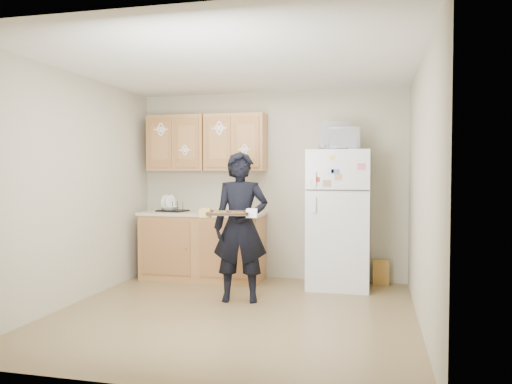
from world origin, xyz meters
TOP-DOWN VIEW (x-y plane):
  - floor at (0.00, 0.00)m, footprint 3.60×3.60m
  - ceiling at (0.00, 0.00)m, footprint 3.60×3.60m
  - wall_back at (0.00, 1.80)m, footprint 3.60×0.04m
  - wall_front at (0.00, -1.80)m, footprint 3.60×0.04m
  - wall_left at (-1.80, 0.00)m, footprint 0.04×3.60m
  - wall_right at (1.80, 0.00)m, footprint 0.04×3.60m
  - refrigerator at (0.95, 1.43)m, footprint 0.75×0.70m
  - base_cabinet at (-0.85, 1.48)m, footprint 1.60×0.60m
  - countertop at (-0.85, 1.48)m, footprint 1.64×0.64m
  - upper_cab_left at (-1.25, 1.61)m, footprint 0.80×0.33m
  - upper_cab_right at (-0.43, 1.61)m, footprint 0.80×0.33m
  - cereal_box at (1.47, 1.67)m, footprint 0.20×0.07m
  - person at (-0.06, 0.50)m, footprint 0.66×0.50m
  - baking_tray at (-0.11, 0.20)m, footprint 0.48×0.38m
  - pizza_front_left at (-0.20, 0.12)m, footprint 0.14×0.14m
  - pizza_front_right at (0.00, 0.15)m, footprint 0.14×0.14m
  - pizza_back_left at (-0.22, 0.26)m, footprint 0.14×0.14m
  - microwave at (0.94, 1.38)m, footprint 0.53×0.39m
  - foil_pan at (0.90, 1.41)m, footprint 0.38×0.29m
  - dish_rack at (-1.28, 1.48)m, footprint 0.42×0.35m
  - bowl at (-1.32, 1.48)m, footprint 0.24×0.24m
  - soap_bottle at (-0.22, 1.41)m, footprint 0.09×0.09m

SIDE VIEW (x-z plane):
  - floor at x=0.00m, z-range 0.00..0.00m
  - cereal_box at x=1.47m, z-range 0.00..0.32m
  - base_cabinet at x=-0.85m, z-range 0.00..0.86m
  - person at x=-0.06m, z-range 0.00..1.65m
  - refrigerator at x=0.95m, z-range 0.00..1.70m
  - countertop at x=-0.85m, z-range 0.86..0.90m
  - bowl at x=-1.32m, z-range 0.92..0.97m
  - dish_rack at x=-1.28m, z-range 0.90..1.05m
  - soap_bottle at x=-0.22m, z-range 0.90..1.08m
  - baking_tray at x=-0.11m, z-range 0.97..1.01m
  - pizza_front_left at x=-0.20m, z-range 1.00..1.02m
  - pizza_front_right at x=0.00m, z-range 1.00..1.02m
  - pizza_back_left at x=-0.22m, z-range 1.00..1.02m
  - wall_back at x=0.00m, z-range 0.00..2.50m
  - wall_front at x=0.00m, z-range 0.00..2.50m
  - wall_left at x=-1.80m, z-range 0.00..2.50m
  - wall_right at x=1.80m, z-range 0.00..2.50m
  - upper_cab_left at x=-1.25m, z-range 1.45..2.20m
  - upper_cab_right at x=-0.43m, z-range 1.45..2.20m
  - microwave at x=0.94m, z-range 1.70..1.97m
  - foil_pan at x=0.90m, z-range 1.97..2.05m
  - ceiling at x=0.00m, z-range 2.50..2.50m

